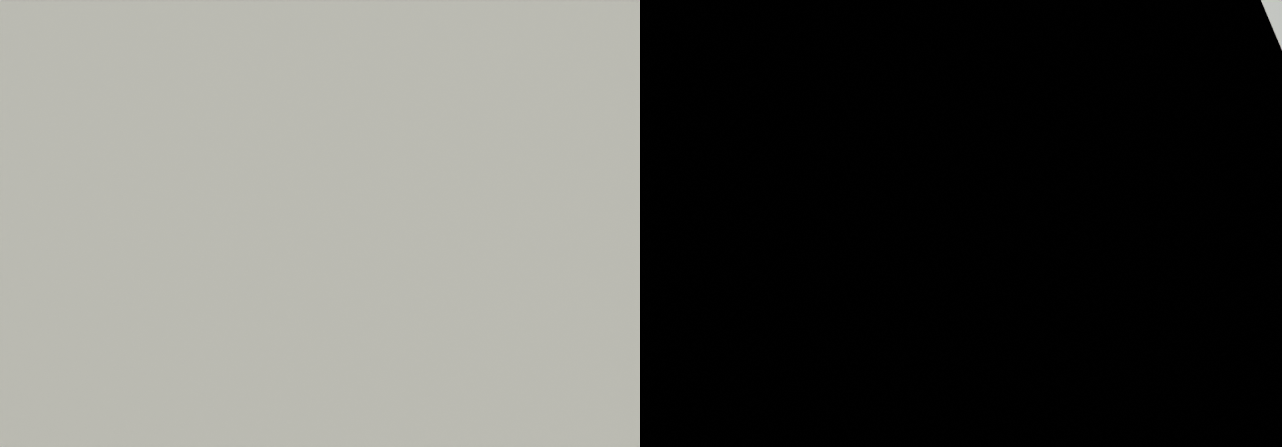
% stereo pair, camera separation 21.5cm
% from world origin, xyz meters
% --- Properties ---
extents(ground_plane, '(8.16, 8.16, 0.00)m').
position_xyz_m(ground_plane, '(0.00, 0.00, 0.00)').
color(ground_plane, tan).
extents(back_wall, '(5.95, 0.12, 2.53)m').
position_xyz_m(back_wall, '(0.00, 3.46, 1.27)').
color(back_wall, silver).
rests_on(back_wall, ground).
extents(area_rug, '(2.68, 1.85, 0.01)m').
position_xyz_m(area_rug, '(-0.16, -0.17, 0.00)').
color(area_rug, gray).
rests_on(area_rug, ground).
extents(couch, '(1.29, 2.23, 0.80)m').
position_xyz_m(couch, '(1.24, -0.07, 0.29)').
color(couch, slate).
rests_on(couch, ground).
extents(armchair, '(0.65, 0.72, 0.83)m').
position_xyz_m(armchair, '(-1.44, -0.43, 0.49)').
color(armchair, '#4C331E').
rests_on(armchair, ground).
extents(person_on_couch, '(0.53, 0.55, 0.86)m').
position_xyz_m(person_on_couch, '(1.20, -0.08, 0.79)').
color(person_on_couch, '#4F594C').
extents(person_on_armchair, '(0.46, 0.56, 0.85)m').
position_xyz_m(person_on_armchair, '(-1.31, -0.41, 0.77)').
color(person_on_armchair, '#4F6B50').
extents(round_end_table, '(0.48, 0.48, 0.63)m').
position_xyz_m(round_end_table, '(0.30, 1.03, 0.40)').
color(round_end_table, brown).
rests_on(round_end_table, ground).
extents(dog, '(0.72, 0.52, 0.65)m').
position_xyz_m(dog, '(-0.40, 0.01, 0.42)').
color(dog, black).
rests_on(dog, ground).
extents(bird_cage_stand, '(0.43, 0.43, 1.57)m').
position_xyz_m(bird_cage_stand, '(-1.00, 1.75, 0.86)').
color(bird_cage_stand, silver).
rests_on(bird_cage_stand, ground).
extents(parrot, '(0.17, 0.10, 0.18)m').
position_xyz_m(parrot, '(-1.01, 1.75, 1.65)').
color(parrot, green).
rests_on(parrot, bird_cage_stand).
extents(potted_plant, '(0.44, 0.44, 0.87)m').
position_xyz_m(potted_plant, '(0.67, 1.71, 0.55)').
color(potted_plant, beige).
rests_on(potted_plant, ground).
extents(column_lamp, '(0.20, 0.20, 1.22)m').
position_xyz_m(column_lamp, '(1.05, 1.62, 0.61)').
color(column_lamp, '#4C4742').
rests_on(column_lamp, ground).
extents(armoire_cabinet, '(1.19, 0.56, 2.00)m').
position_xyz_m(armoire_cabinet, '(-0.21, 3.05, 1.00)').
color(armoire_cabinet, '#4C331E').
rests_on(armoire_cabinet, ground).
extents(handbag, '(0.24, 0.14, 0.20)m').
position_xyz_m(handbag, '(-0.98, -0.84, 0.10)').
color(handbag, '#3F3F4C').
rests_on(handbag, ground).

